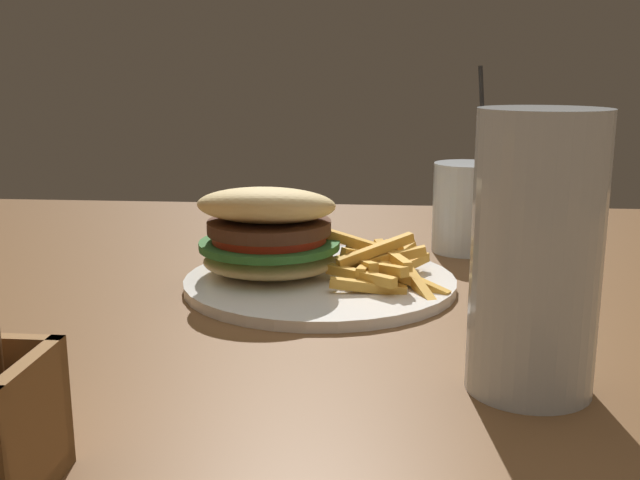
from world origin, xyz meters
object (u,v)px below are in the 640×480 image
at_px(spoon, 240,244).
at_px(meal_plate_near, 292,250).
at_px(beer_glass, 535,260).
at_px(juice_glass, 466,210).

bearing_deg(spoon, meal_plate_near, 112.00).
bearing_deg(meal_plate_near, beer_glass, 129.77).
bearing_deg(spoon, beer_glass, 118.86).
distance_m(meal_plate_near, spoon, 0.17).
xyz_separation_m(meal_plate_near, juice_glass, (-0.18, -0.16, 0.01)).
distance_m(beer_glass, juice_glass, 0.38).
bearing_deg(beer_glass, juice_glass, -89.45).
relative_size(juice_glass, spoon, 1.23).
bearing_deg(juice_glass, spoon, 3.60).
xyz_separation_m(juice_glass, spoon, (0.26, 0.02, -0.04)).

